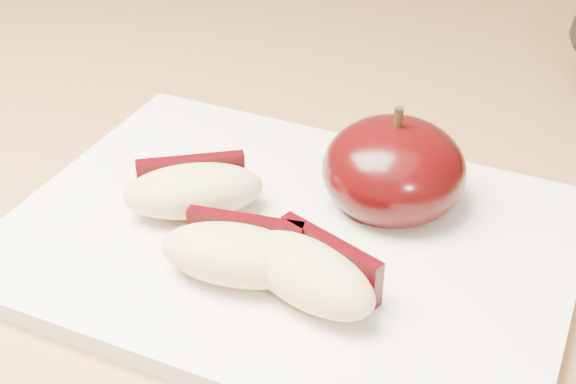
% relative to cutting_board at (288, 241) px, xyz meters
% --- Properties ---
extents(back_cabinet, '(2.40, 0.62, 0.94)m').
position_rel_cutting_board_xyz_m(back_cabinet, '(-0.08, 0.80, -0.44)').
color(back_cabinet, silver).
rests_on(back_cabinet, ground).
extents(cutting_board, '(0.30, 0.23, 0.01)m').
position_rel_cutting_board_xyz_m(cutting_board, '(0.00, 0.00, 0.00)').
color(cutting_board, silver).
rests_on(cutting_board, island_counter).
extents(apple_half, '(0.10, 0.10, 0.06)m').
position_rel_cutting_board_xyz_m(apple_half, '(0.04, 0.05, 0.02)').
color(apple_half, black).
rests_on(apple_half, cutting_board).
extents(apple_wedge_a, '(0.08, 0.07, 0.03)m').
position_rel_cutting_board_xyz_m(apple_wedge_a, '(-0.05, 0.00, 0.02)').
color(apple_wedge_a, tan).
rests_on(apple_wedge_a, cutting_board).
extents(apple_wedge_b, '(0.08, 0.04, 0.03)m').
position_rel_cutting_board_xyz_m(apple_wedge_b, '(-0.01, -0.04, 0.02)').
color(apple_wedge_b, tan).
rests_on(apple_wedge_b, cutting_board).
extents(apple_wedge_c, '(0.08, 0.06, 0.03)m').
position_rel_cutting_board_xyz_m(apple_wedge_c, '(0.03, -0.04, 0.02)').
color(apple_wedge_c, tan).
rests_on(apple_wedge_c, cutting_board).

